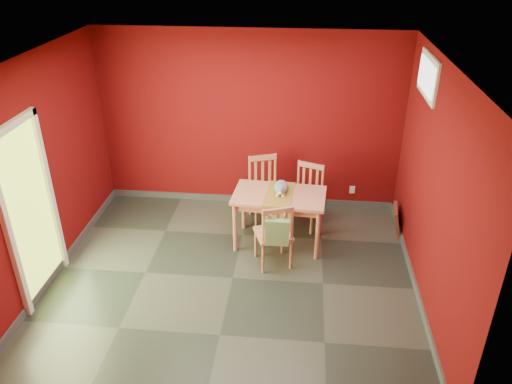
# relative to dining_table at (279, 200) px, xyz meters

# --- Properties ---
(ground) EXTENTS (4.50, 4.50, 0.00)m
(ground) POSITION_rel_dining_table_xyz_m (-0.52, -0.87, -0.67)
(ground) COLOR #2D342D
(ground) RESTS_ON ground
(room_shell) EXTENTS (4.50, 4.50, 4.50)m
(room_shell) POSITION_rel_dining_table_xyz_m (-0.52, -0.87, -0.62)
(room_shell) COLOR #5E090B
(room_shell) RESTS_ON ground
(doorway) EXTENTS (0.06, 1.01, 2.13)m
(doorway) POSITION_rel_dining_table_xyz_m (-2.75, -1.27, 0.46)
(doorway) COLOR #B7D838
(doorway) RESTS_ON ground
(window) EXTENTS (0.05, 0.90, 0.50)m
(window) POSITION_rel_dining_table_xyz_m (1.71, 0.13, 1.68)
(window) COLOR white
(window) RESTS_ON room_shell
(outlet_plate) EXTENTS (0.08, 0.02, 0.12)m
(outlet_plate) POSITION_rel_dining_table_xyz_m (1.08, 1.12, -0.37)
(outlet_plate) COLOR silver
(outlet_plate) RESTS_ON room_shell
(dining_table) EXTENTS (1.27, 0.80, 0.76)m
(dining_table) POSITION_rel_dining_table_xyz_m (0.00, 0.00, 0.00)
(dining_table) COLOR #C9785E
(dining_table) RESTS_ON ground
(table_runner) EXTENTS (0.41, 0.76, 0.37)m
(table_runner) POSITION_rel_dining_table_xyz_m (-0.00, -0.12, 0.04)
(table_runner) COLOR olive
(table_runner) RESTS_ON dining_table
(chair_far_left) EXTENTS (0.58, 0.58, 0.97)m
(chair_far_left) POSITION_rel_dining_table_xyz_m (-0.24, 0.66, -0.17)
(chair_far_left) COLOR #C9785E
(chair_far_left) RESTS_ON ground
(chair_far_right) EXTENTS (0.56, 0.56, 0.93)m
(chair_far_right) POSITION_rel_dining_table_xyz_m (0.36, 0.54, -0.19)
(chair_far_right) COLOR #C9785E
(chair_far_right) RESTS_ON ground
(chair_near) EXTENTS (0.55, 0.55, 0.92)m
(chair_near) POSITION_rel_dining_table_xyz_m (-0.03, -0.52, -0.20)
(chair_near) COLOR #C9785E
(chair_near) RESTS_ON ground
(tote_bag) EXTENTS (0.29, 0.18, 0.41)m
(tote_bag) POSITION_rel_dining_table_xyz_m (0.02, -0.73, -0.04)
(tote_bag) COLOR #6A915D
(tote_bag) RESTS_ON chair_near
(cat) EXTENTS (0.23, 0.40, 0.20)m
(cat) POSITION_rel_dining_table_xyz_m (0.02, 0.08, 0.19)
(cat) COLOR slate
(cat) RESTS_ON table_runner
(picture_frame) EXTENTS (0.19, 0.43, 0.41)m
(picture_frame) POSITION_rel_dining_table_xyz_m (1.67, 0.42, -0.46)
(picture_frame) COLOR brown
(picture_frame) RESTS_ON ground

